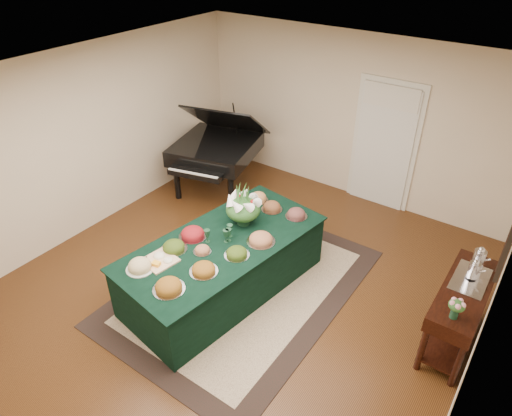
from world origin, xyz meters
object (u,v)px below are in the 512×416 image
Objects in this scene: floral_centerpiece at (243,205)px; grand_piano at (216,149)px; buffet_table at (224,265)px; mahogany_sideboard at (462,301)px.

grand_piano reaches higher than floral_centerpiece.
mahogany_sideboard reaches higher than buffet_table.
buffet_table is 6.05× the size of floral_centerpiece.
mahogany_sideboard is (2.68, 0.31, -0.39)m from floral_centerpiece.
grand_piano is at bearing 165.01° from mahogany_sideboard.
grand_piano is (-1.67, 1.48, -0.24)m from floral_centerpiece.
mahogany_sideboard is (4.35, -1.16, -0.15)m from grand_piano.
mahogany_sideboard is at bearing 16.24° from buffet_table.
floral_centerpiece is at bearing -41.48° from grand_piano.
floral_centerpiece reaches higher than mahogany_sideboard.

